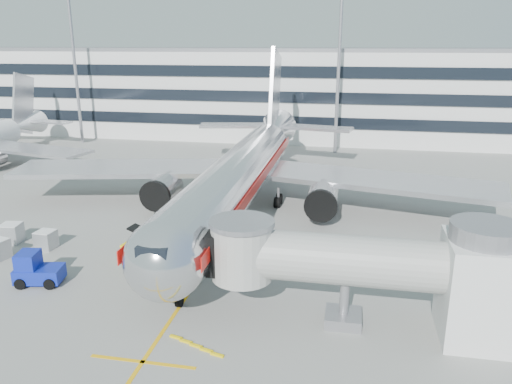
% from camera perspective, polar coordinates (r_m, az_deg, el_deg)
% --- Properties ---
extents(ground, '(180.00, 180.00, 0.00)m').
position_cam_1_polar(ground, '(40.48, -4.95, -7.39)').
color(ground, gray).
rests_on(ground, ground).
extents(lead_in_line, '(0.25, 70.00, 0.01)m').
position_cam_1_polar(lead_in_line, '(49.48, -1.82, -2.76)').
color(lead_in_line, '#E5A40C').
rests_on(lead_in_line, ground).
extents(stop_bar, '(6.00, 0.25, 0.01)m').
position_cam_1_polar(stop_bar, '(29.00, -12.83, -18.41)').
color(stop_bar, '#E5A40C').
rests_on(stop_bar, ground).
extents(main_jet, '(50.95, 48.70, 16.06)m').
position_cam_1_polar(main_jet, '(49.86, -1.43, 2.48)').
color(main_jet, silver).
rests_on(main_jet, ground).
extents(jet_bridge, '(17.80, 4.50, 7.00)m').
position_cam_1_polar(jet_bridge, '(30.30, 13.47, -8.39)').
color(jet_bridge, silver).
rests_on(jet_bridge, ground).
extents(terminal, '(150.00, 24.25, 15.60)m').
position_cam_1_polar(terminal, '(94.41, 4.65, 11.38)').
color(terminal, silver).
rests_on(terminal, ground).
extents(light_mast_west, '(2.40, 1.20, 25.45)m').
position_cam_1_polar(light_mast_west, '(89.81, -20.12, 14.71)').
color(light_mast_west, gray).
rests_on(light_mast_west, ground).
extents(light_mast_centre, '(2.40, 1.20, 25.45)m').
position_cam_1_polar(light_mast_centre, '(77.54, 9.50, 15.31)').
color(light_mast_centre, gray).
rests_on(light_mast_centre, ground).
extents(belt_loader, '(5.24, 2.55, 2.45)m').
position_cam_1_polar(belt_loader, '(40.88, -11.76, -6.39)').
color(belt_loader, yellow).
rests_on(belt_loader, ground).
extents(baggage_tug, '(3.46, 2.53, 2.39)m').
position_cam_1_polar(baggage_tug, '(38.99, -23.84, -8.16)').
color(baggage_tug, '#0E219E').
rests_on(baggage_tug, ground).
extents(cargo_container_left, '(1.78, 1.78, 1.67)m').
position_cam_1_polar(cargo_container_left, '(47.69, -26.15, -4.24)').
color(cargo_container_left, '#A7A9AE').
rests_on(cargo_container_left, ground).
extents(cargo_container_right, '(1.51, 1.51, 1.52)m').
position_cam_1_polar(cargo_container_right, '(45.17, -22.88, -5.04)').
color(cargo_container_right, '#A7A9AE').
rests_on(cargo_container_right, ground).
extents(ramp_worker, '(0.72, 0.66, 1.65)m').
position_cam_1_polar(ramp_worker, '(41.60, -13.44, -5.89)').
color(ramp_worker, '#8FF019').
rests_on(ramp_worker, ground).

